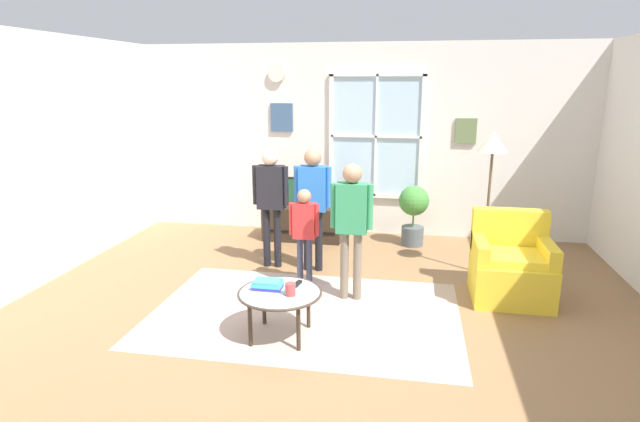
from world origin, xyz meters
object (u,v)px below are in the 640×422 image
Objects in this scene: cup at (290,289)px; floor_lamp at (492,156)px; person_green_shirt at (352,216)px; potted_plant_by_window at (414,210)px; coffee_table at (280,295)px; person_blue_shirt at (313,196)px; remote_near_books at (280,283)px; remote_near_cup at (297,284)px; armchair at (511,267)px; book_stack at (267,284)px; person_black_shirt at (271,194)px; tv_stand at (303,223)px; person_red_shirt at (304,226)px; television at (303,191)px.

cup is 2.80m from floor_lamp.
potted_plant_by_window is (0.61, 1.90, -0.38)m from person_green_shirt.
coffee_table is 1.72m from person_blue_shirt.
remote_near_books and remote_near_cup have the same top height.
person_blue_shirt reaches higher than person_green_shirt.
book_stack is (-2.22, -1.18, 0.13)m from armchair.
armchair is 0.62× the size of person_black_shirt.
armchair is (2.50, -1.58, 0.09)m from tv_stand.
coffee_table is 6.71× the size of cup.
person_red_shirt is at bearing 96.31° from cup.
coffee_table is at bearing -135.65° from floor_lamp.
person_green_shirt is 2.04m from potted_plant_by_window.
floor_lamp is (2.32, -0.93, 1.13)m from tv_stand.
armchair is 6.21× the size of remote_near_books.
tv_stand is 0.76× the size of person_blue_shirt.
potted_plant_by_window is at bearing 69.24° from remote_near_cup.
person_red_shirt is 0.66× the size of floor_lamp.
person_red_shirt is 2.19m from floor_lamp.
person_blue_shirt reaches higher than remote_near_cup.
remote_near_cup is at bearing -84.43° from person_blue_shirt.
floor_lamp reaches higher than book_stack.
remote_near_cup is at bearing 88.28° from cup.
person_green_shirt is 0.62m from person_red_shirt.
armchair is at bearing -32.21° from television.
tv_stand is at bearing 100.02° from cup.
tv_stand is 2.69m from remote_near_cup.
person_green_shirt is at bearing 62.04° from remote_near_cup.
potted_plant_by_window reaches higher than remote_near_books.
person_green_shirt is at bearing 53.84° from remote_near_books.
person_green_shirt is at bearing 67.61° from cup.
potted_plant_by_window is at bearing 34.46° from person_black_shirt.
tv_stand is 0.78× the size of person_green_shirt.
coffee_table is 0.52× the size of person_green_shirt.
person_red_shirt is (-0.13, 1.20, 0.20)m from cup.
coffee_table is 0.68× the size of person_red_shirt.
potted_plant_by_window is (1.14, 1.66, -0.18)m from person_red_shirt.
person_green_shirt is at bearing -36.78° from person_black_shirt.
floor_lamp is at bearing 43.27° from remote_near_cup.
person_red_shirt is at bearing 91.37° from coffee_table.
floor_lamp is at bearing -21.84° from television.
person_green_shirt is (0.55, 0.75, 0.44)m from remote_near_books.
cup is 1.23m from person_red_shirt.
television is 1.15m from person_black_shirt.
person_black_shirt is at bearing 107.87° from remote_near_books.
person_red_shirt is (-0.14, 0.98, 0.24)m from remote_near_cup.
person_green_shirt is at bearing -54.20° from person_blue_shirt.
tv_stand is 1.49× the size of coffee_table.
potted_plant_by_window is at bearing 45.58° from person_blue_shirt.
person_blue_shirt is (0.01, 1.48, 0.47)m from remote_near_books.
person_black_shirt is 0.99× the size of person_blue_shirt.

